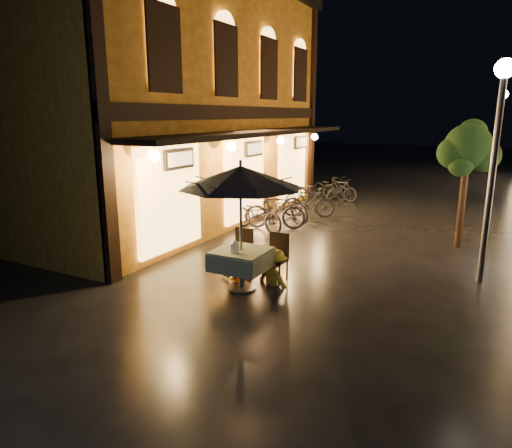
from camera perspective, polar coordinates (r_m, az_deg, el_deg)
The scene contains 19 objects.
ground at distance 8.83m, azimuth 5.62°, elevation -8.12°, with size 90.00×90.00×0.00m, color black.
west_building at distance 14.57m, azimuth -9.59°, elevation 15.17°, with size 5.90×11.40×7.40m.
street_tree at distance 12.18m, azimuth 25.01°, elevation 8.39°, with size 1.43×1.20×3.15m.
streetlamp_near at distance 9.63m, azimuth 27.93°, elevation 10.03°, with size 0.36×0.36×4.23m.
streetlamp_far at distance 21.63m, azimuth 28.21°, elevation 11.09°, with size 0.36×0.36×4.23m.
cafe_table at distance 8.61m, azimuth -1.87°, elevation -4.47°, with size 0.99×0.99×0.78m.
patio_umbrella at distance 8.27m, azimuth -1.95°, elevation 5.87°, with size 2.29×2.29×2.46m.
cafe_chair_left at distance 9.43m, azimuth -1.77°, elevation -3.18°, with size 0.42×0.42×0.97m.
cafe_chair_right at distance 9.08m, azimuth 2.64°, elevation -3.86°, with size 0.42×0.42×0.97m.
table_lantern at distance 8.33m, azimuth -2.66°, elevation -2.74°, with size 0.16×0.16×0.25m.
person_orange at distance 9.17m, azimuth -2.37°, elevation -2.43°, with size 0.71×0.55×1.46m, color #E66500.
person_yellow at distance 8.88m, azimuth 2.33°, elevation -3.29°, with size 0.88×0.51×1.36m, color yellow.
bicycle_0 at distance 13.01m, azimuth 0.19°, elevation 1.25°, with size 0.64×1.83×0.96m, color black.
bicycle_1 at distance 13.22m, azimuth 2.37°, elevation 1.67°, with size 0.50×1.77×1.07m, color black.
bicycle_2 at distance 14.07m, azimuth 3.57°, elevation 2.18°, with size 0.65×1.85×0.97m, color black.
bicycle_3 at distance 14.79m, azimuth 6.58°, elevation 2.74°, with size 0.47×1.67×1.00m, color black.
bicycle_4 at distance 16.81m, azimuth 7.80°, elevation 3.99°, with size 0.66×1.90×1.00m, color black.
bicycle_5 at distance 17.83m, azimuth 10.43°, elevation 4.28°, with size 0.42×1.50×0.90m, color black.
bicycle_6 at distance 18.27m, azimuth 9.30°, elevation 4.57°, with size 0.61×1.75×0.92m, color black.
Camera 1 is at (3.05, -7.63, 3.25)m, focal length 32.00 mm.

